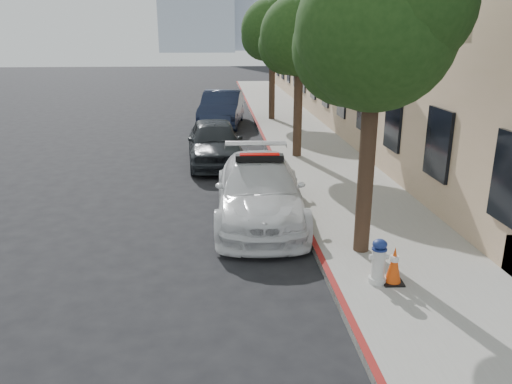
{
  "coord_description": "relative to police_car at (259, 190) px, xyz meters",
  "views": [
    {
      "loc": [
        0.14,
        -10.78,
        4.18
      ],
      "look_at": [
        0.94,
        -0.77,
        1.0
      ],
      "focal_mm": 35.0,
      "sensor_mm": 36.0,
      "label": 1
    }
  ],
  "objects": [
    {
      "name": "curb_strip",
      "position": [
        0.96,
        9.73,
        -0.64
      ],
      "size": [
        0.12,
        50.0,
        0.15
      ],
      "primitive_type": "cube",
      "color": "maroon",
      "rests_on": "ground"
    },
    {
      "name": "parked_car_far",
      "position": [
        -0.69,
        12.76,
        0.1
      ],
      "size": [
        2.37,
        5.15,
        1.64
      ],
      "primitive_type": "imported",
      "rotation": [
        0.0,
        0.0,
        -0.13
      ],
      "color": "black",
      "rests_on": "ground"
    },
    {
      "name": "ground",
      "position": [
        -1.1,
        -0.27,
        -0.72
      ],
      "size": [
        120.0,
        120.0,
        0.0
      ],
      "primitive_type": "plane",
      "color": "black",
      "rests_on": "ground"
    },
    {
      "name": "tree_far",
      "position": [
        1.83,
        13.72,
        3.67
      ],
      "size": [
        3.1,
        3.0,
        5.81
      ],
      "color": "black",
      "rests_on": "sidewalk"
    },
    {
      "name": "sidewalk",
      "position": [
        2.5,
        9.73,
        -0.64
      ],
      "size": [
        3.2,
        50.0,
        0.15
      ],
      "primitive_type": "cube",
      "color": "gray",
      "rests_on": "ground"
    },
    {
      "name": "building",
      "position": [
        8.1,
        14.73,
        4.28
      ],
      "size": [
        8.0,
        36.0,
        10.0
      ],
      "primitive_type": "cube",
      "color": "tan",
      "rests_on": "ground"
    },
    {
      "name": "police_car",
      "position": [
        0.0,
        0.0,
        0.0
      ],
      "size": [
        2.21,
        5.01,
        1.58
      ],
      "rotation": [
        0.0,
        0.0,
        -0.04
      ],
      "color": "white",
      "rests_on": "ground"
    },
    {
      "name": "parked_car_mid",
      "position": [
        -1.04,
        5.41,
        0.02
      ],
      "size": [
        2.01,
        4.46,
        1.49
      ],
      "primitive_type": "imported",
      "rotation": [
        0.0,
        0.0,
        0.06
      ],
      "color": "#202428",
      "rests_on": "ground"
    },
    {
      "name": "tree_near",
      "position": [
        1.83,
        -2.28,
        3.55
      ],
      "size": [
        2.92,
        2.82,
        5.62
      ],
      "color": "black",
      "rests_on": "sidewalk"
    },
    {
      "name": "tree_mid",
      "position": [
        1.83,
        5.72,
        3.44
      ],
      "size": [
        2.77,
        2.64,
        5.43
      ],
      "color": "black",
      "rests_on": "sidewalk"
    },
    {
      "name": "traffic_cone",
      "position": [
        1.96,
        -3.65,
        -0.24
      ],
      "size": [
        0.36,
        0.36,
        0.66
      ],
      "rotation": [
        0.0,
        0.0,
        -0.06
      ],
      "color": "black",
      "rests_on": "sidewalk"
    },
    {
      "name": "fire_hydrant",
      "position": [
        1.7,
        -3.6,
        -0.19
      ],
      "size": [
        0.32,
        0.3,
        0.79
      ],
      "rotation": [
        0.0,
        0.0,
        -0.01
      ],
      "color": "silver",
      "rests_on": "sidewalk"
    }
  ]
}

